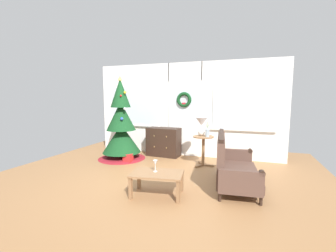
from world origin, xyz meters
TOP-DOWN VIEW (x-y plane):
  - ground_plane at (0.00, 0.00)m, footprint 6.76×6.76m
  - back_wall_with_door at (0.00, 2.08)m, footprint 5.20×0.19m
  - christmas_tree at (-1.47, 1.17)m, footprint 1.24×1.24m
  - dresser_cabinet at (-0.52, 1.79)m, footprint 0.93×0.49m
  - settee_sofa at (1.40, 0.18)m, footprint 0.86×1.61m
  - side_table at (0.69, 1.22)m, footprint 0.50×0.48m
  - table_lamp at (0.63, 1.26)m, footprint 0.28×0.28m
  - flower_vase at (0.79, 1.16)m, footprint 0.11×0.10m
  - coffee_table at (0.29, -0.66)m, footprint 0.91×0.65m
  - wine_glass at (0.24, -0.62)m, footprint 0.08×0.08m
  - gift_box at (-1.14, 0.91)m, footprint 0.21×0.19m

SIDE VIEW (x-z plane):
  - ground_plane at x=0.00m, z-range 0.00..0.00m
  - gift_box at x=-1.14m, z-range 0.00..0.21m
  - coffee_table at x=0.29m, z-range 0.14..0.52m
  - settee_sofa at x=1.40m, z-range -0.10..0.86m
  - dresser_cabinet at x=-0.52m, z-range 0.00..0.78m
  - side_table at x=0.69m, z-range 0.15..0.86m
  - wine_glass at x=0.24m, z-range 0.43..0.62m
  - christmas_tree at x=-1.47m, z-range -0.27..1.89m
  - flower_vase at x=0.79m, z-range 0.65..1.00m
  - table_lamp at x=0.63m, z-range 0.77..1.21m
  - back_wall_with_door at x=0.00m, z-range 0.01..2.56m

